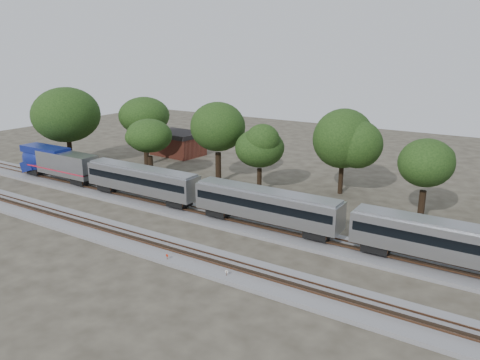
% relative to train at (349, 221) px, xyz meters
% --- Properties ---
extents(ground, '(160.00, 160.00, 0.00)m').
position_rel_train_xyz_m(ground, '(-15.71, -6.00, -3.17)').
color(ground, '#383328').
rests_on(ground, ground).
extents(track_far, '(160.00, 5.00, 0.73)m').
position_rel_train_xyz_m(track_far, '(-15.71, -0.00, -2.97)').
color(track_far, slate).
rests_on(track_far, ground).
extents(track_near, '(160.00, 5.00, 0.73)m').
position_rel_train_xyz_m(track_near, '(-15.71, -10.00, -2.97)').
color(track_near, slate).
rests_on(track_near, ground).
extents(train, '(107.90, 3.08, 4.54)m').
position_rel_train_xyz_m(train, '(0.00, 0.00, 0.00)').
color(train, '#A9ABB0').
rests_on(train, ground).
extents(switch_stand_red, '(0.30, 0.06, 0.93)m').
position_rel_train_xyz_m(switch_stand_red, '(-13.30, -12.00, -2.58)').
color(switch_stand_red, '#512D19').
rests_on(switch_stand_red, ground).
extents(switch_stand_white, '(0.29, 0.10, 0.93)m').
position_rel_train_xyz_m(switch_stand_white, '(-6.74, -11.67, -2.58)').
color(switch_stand_white, '#512D19').
rests_on(switch_stand_white, ground).
extents(switch_lever, '(0.55, 0.40, 0.30)m').
position_rel_train_xyz_m(switch_lever, '(-8.82, -11.43, -3.02)').
color(switch_lever, '#512D19').
rests_on(switch_lever, ground).
extents(brick_building, '(9.69, 7.21, 4.41)m').
position_rel_train_xyz_m(brick_building, '(-42.24, 24.27, -0.95)').
color(brick_building, brown).
rests_on(brick_building, ground).
extents(tree_0, '(8.94, 8.94, 12.60)m').
position_rel_train_xyz_m(tree_0, '(-52.23, 7.78, 5.60)').
color(tree_0, black).
rests_on(tree_0, ground).
extents(tree_1, '(8.64, 8.64, 12.18)m').
position_rel_train_xyz_m(tree_1, '(-41.91, 15.45, 5.31)').
color(tree_1, black).
rests_on(tree_1, ground).
extents(tree_2, '(6.98, 6.98, 9.84)m').
position_rel_train_xyz_m(tree_2, '(-34.58, 8.69, 3.67)').
color(tree_2, black).
rests_on(tree_2, ground).
extents(tree_3, '(8.58, 8.58, 12.10)m').
position_rel_train_xyz_m(tree_3, '(-25.12, 13.22, 5.25)').
color(tree_3, black).
rests_on(tree_3, ground).
extents(tree_4, '(6.44, 6.44, 9.08)m').
position_rel_train_xyz_m(tree_4, '(-17.35, 12.14, 3.14)').
color(tree_4, black).
rests_on(tree_4, ground).
extents(tree_5, '(7.91, 7.91, 11.16)m').
position_rel_train_xyz_m(tree_5, '(-7.52, 17.69, 4.59)').
color(tree_5, black).
rests_on(tree_5, ground).
extents(tree_6, '(7.29, 7.29, 10.28)m').
position_rel_train_xyz_m(tree_6, '(4.43, 11.98, 3.97)').
color(tree_6, black).
rests_on(tree_6, ground).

